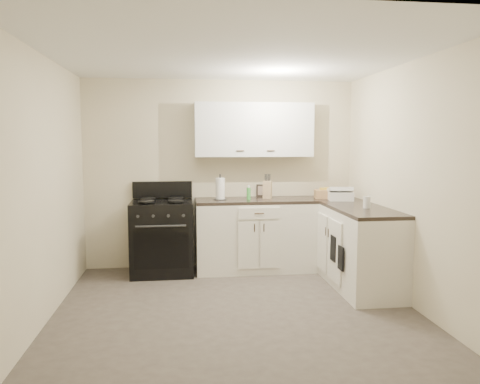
{
  "coord_description": "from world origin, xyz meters",
  "views": [
    {
      "loc": [
        -0.53,
        -4.48,
        1.69
      ],
      "look_at": [
        0.14,
        0.85,
        1.11
      ],
      "focal_mm": 35.0,
      "sensor_mm": 36.0,
      "label": 1
    }
  ],
  "objects": [
    {
      "name": "wall_right",
      "position": [
        1.8,
        0.0,
        1.25
      ],
      "size": [
        0.0,
        3.6,
        3.6
      ],
      "primitive_type": "plane",
      "rotation": [
        1.57,
        0.0,
        -1.57
      ],
      "color": "beige",
      "rests_on": "ground"
    },
    {
      "name": "floor",
      "position": [
        0.0,
        0.0,
        0.0
      ],
      "size": [
        3.6,
        3.6,
        0.0
      ],
      "primitive_type": "plane",
      "color": "#473F38",
      "rests_on": "ground"
    },
    {
      "name": "base_cabinets_right",
      "position": [
        1.5,
        0.85,
        0.45
      ],
      "size": [
        0.6,
        1.9,
        0.9
      ],
      "primitive_type": "cube",
      "color": "silver",
      "rests_on": "floor"
    },
    {
      "name": "base_cabinets_back",
      "position": [
        0.43,
        1.5,
        0.45
      ],
      "size": [
        1.55,
        0.6,
        0.9
      ],
      "primitive_type": "cube",
      "color": "silver",
      "rests_on": "floor"
    },
    {
      "name": "wicker_basket",
      "position": [
        1.39,
        1.48,
        1.0
      ],
      "size": [
        0.37,
        0.27,
        0.11
      ],
      "primitive_type": "cube",
      "rotation": [
        0.0,
        0.0,
        -0.16
      ],
      "color": "tan",
      "rests_on": "countertop_right"
    },
    {
      "name": "wall_left",
      "position": [
        -1.8,
        0.0,
        1.25
      ],
      "size": [
        0.0,
        3.6,
        3.6
      ],
      "primitive_type": "plane",
      "rotation": [
        1.57,
        0.0,
        1.57
      ],
      "color": "beige",
      "rests_on": "ground"
    },
    {
      "name": "knife_block",
      "position": [
        0.6,
        1.55,
        1.06
      ],
      "size": [
        0.13,
        0.13,
        0.23
      ],
      "primitive_type": "cube",
      "rotation": [
        0.0,
        0.0,
        -0.41
      ],
      "color": "tan",
      "rests_on": "countertop_back"
    },
    {
      "name": "countertop_right",
      "position": [
        1.5,
        0.85,
        0.92
      ],
      "size": [
        0.6,
        1.9,
        0.04
      ],
      "primitive_type": "cube",
      "color": "black",
      "rests_on": "base_cabinets_right"
    },
    {
      "name": "wall_front",
      "position": [
        0.0,
        -1.8,
        1.25
      ],
      "size": [
        3.6,
        0.0,
        3.6
      ],
      "primitive_type": "plane",
      "rotation": [
        -1.57,
        0.0,
        0.0
      ],
      "color": "beige",
      "rests_on": "ground"
    },
    {
      "name": "glass_jar",
      "position": [
        1.55,
        0.53,
        1.01
      ],
      "size": [
        0.1,
        0.1,
        0.13
      ],
      "primitive_type": "cylinder",
      "rotation": [
        0.0,
        0.0,
        -0.38
      ],
      "color": "silver",
      "rests_on": "countertop_right"
    },
    {
      "name": "stove",
      "position": [
        -0.78,
        1.48,
        0.46
      ],
      "size": [
        0.78,
        0.67,
        0.94
      ],
      "primitive_type": "cube",
      "color": "black",
      "rests_on": "floor"
    },
    {
      "name": "countertop_grill",
      "position": [
        1.49,
        1.25,
        0.99
      ],
      "size": [
        0.34,
        0.32,
        0.11
      ],
      "primitive_type": "cube",
      "rotation": [
        0.0,
        0.0,
        -0.17
      ],
      "color": "white",
      "rests_on": "countertop_right"
    },
    {
      "name": "picture_frame",
      "position": [
        0.55,
        1.76,
        1.02
      ],
      "size": [
        0.14,
        0.08,
        0.17
      ],
      "primitive_type": "cube",
      "rotation": [
        -0.14,
        0.0,
        -0.32
      ],
      "color": "black",
      "rests_on": "countertop_back"
    },
    {
      "name": "oven_mitt_near",
      "position": [
        1.18,
        0.31,
        0.43
      ],
      "size": [
        0.02,
        0.15,
        0.26
      ],
      "primitive_type": "cube",
      "color": "black",
      "rests_on": "base_cabinets_right"
    },
    {
      "name": "paper_towel",
      "position": [
        -0.03,
        1.49,
        1.08
      ],
      "size": [
        0.14,
        0.14,
        0.28
      ],
      "primitive_type": "cylinder",
      "rotation": [
        0.0,
        0.0,
        0.18
      ],
      "color": "white",
      "rests_on": "countertop_back"
    },
    {
      "name": "oven_mitt_far",
      "position": [
        1.18,
        0.56,
        0.48
      ],
      "size": [
        0.02,
        0.17,
        0.29
      ],
      "primitive_type": "cube",
      "color": "black",
      "rests_on": "base_cabinets_right"
    },
    {
      "name": "wall_back",
      "position": [
        0.0,
        1.8,
        1.25
      ],
      "size": [
        3.6,
        0.0,
        3.6
      ],
      "primitive_type": "plane",
      "rotation": [
        1.57,
        0.0,
        0.0
      ],
      "color": "beige",
      "rests_on": "ground"
    },
    {
      "name": "countertop_back",
      "position": [
        0.43,
        1.5,
        0.92
      ],
      "size": [
        1.55,
        0.6,
        0.04
      ],
      "primitive_type": "cube",
      "color": "black",
      "rests_on": "base_cabinets_back"
    },
    {
      "name": "ceiling",
      "position": [
        0.0,
        0.0,
        2.5
      ],
      "size": [
        3.6,
        3.6,
        0.0
      ],
      "primitive_type": "plane",
      "color": "white",
      "rests_on": "wall_back"
    },
    {
      "name": "soap_bottle",
      "position": [
        0.33,
        1.45,
        1.02
      ],
      "size": [
        0.06,
        0.06,
        0.16
      ],
      "primitive_type": "cylinder",
      "rotation": [
        0.0,
        0.0,
        0.1
      ],
      "color": "green",
      "rests_on": "countertop_back"
    },
    {
      "name": "upper_cabinets",
      "position": [
        0.43,
        1.65,
        1.84
      ],
      "size": [
        1.55,
        0.3,
        0.7
      ],
      "primitive_type": "cube",
      "color": "silver",
      "rests_on": "wall_back"
    }
  ]
}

